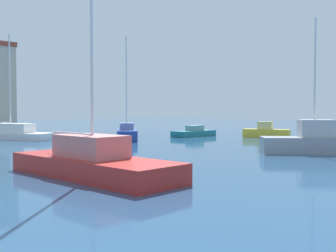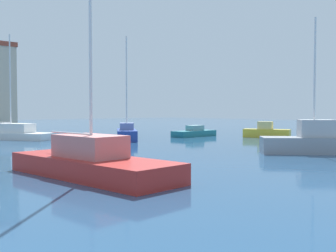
% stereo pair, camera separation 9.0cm
% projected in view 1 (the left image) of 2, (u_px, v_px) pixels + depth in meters
% --- Properties ---
extents(water, '(160.00, 160.00, 0.00)m').
position_uv_depth(water, '(87.00, 148.00, 28.08)').
color(water, navy).
rests_on(water, ground).
extents(sailboat_red_outer_mooring, '(3.28, 8.33, 11.53)m').
position_uv_depth(sailboat_red_outer_mooring, '(92.00, 162.00, 16.11)').
color(sailboat_red_outer_mooring, '#B22823').
rests_on(sailboat_red_outer_mooring, water).
extents(motorboat_yellow_far_right, '(2.76, 4.48, 1.54)m').
position_uv_depth(motorboat_yellow_far_right, '(266.00, 132.00, 38.86)').
color(motorboat_yellow_far_right, gold).
rests_on(motorboat_yellow_far_right, water).
extents(motorboat_teal_inner_mooring, '(5.02, 1.96, 1.10)m').
position_uv_depth(motorboat_teal_inner_mooring, '(194.00, 133.00, 40.62)').
color(motorboat_teal_inner_mooring, '#1E707A').
rests_on(motorboat_teal_inner_mooring, water).
extents(sailboat_white_behind_lamppost, '(6.04, 8.45, 9.43)m').
position_uv_depth(sailboat_white_behind_lamppost, '(12.00, 133.00, 36.66)').
color(sailboat_white_behind_lamppost, white).
rests_on(sailboat_white_behind_lamppost, water).
extents(sailboat_grey_distant_north, '(5.66, 5.82, 8.23)m').
position_uv_depth(sailboat_grey_distant_north, '(314.00, 141.00, 24.71)').
color(sailboat_grey_distant_north, gray).
rests_on(sailboat_grey_distant_north, water).
extents(sailboat_blue_near_pier, '(4.37, 5.35, 9.11)m').
position_uv_depth(sailboat_blue_near_pier, '(127.00, 133.00, 35.79)').
color(sailboat_blue_near_pier, '#233D93').
rests_on(sailboat_blue_near_pier, water).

